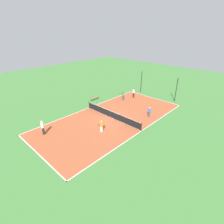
% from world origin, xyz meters
% --- Properties ---
extents(ground_plane, '(80.00, 80.00, 0.00)m').
position_xyz_m(ground_plane, '(0.00, 0.00, 0.00)').
color(ground_plane, '#47843D').
extents(court_surface, '(9.80, 20.93, 0.02)m').
position_xyz_m(court_surface, '(0.00, 0.00, 0.01)').
color(court_surface, '#B75633').
rests_on(court_surface, ground_plane).
extents(tennis_net, '(9.60, 0.10, 1.04)m').
position_xyz_m(tennis_net, '(0.00, 0.00, 0.55)').
color(tennis_net, black).
rests_on(tennis_net, court_surface).
extents(bench, '(0.36, 1.85, 0.45)m').
position_xyz_m(bench, '(-6.67, 2.73, 0.39)').
color(bench, olive).
rests_on(bench, ground_plane).
extents(player_far_green, '(0.76, 0.97, 1.54)m').
position_xyz_m(player_far_green, '(-3.12, 5.99, 0.90)').
color(player_far_green, '#4C4C51').
rests_on(player_far_green, court_surface).
extents(player_near_white, '(0.51, 0.51, 1.73)m').
position_xyz_m(player_near_white, '(-2.60, 8.22, 1.02)').
color(player_near_white, black).
rests_on(player_near_white, court_surface).
extents(player_center_orange, '(0.46, 0.97, 1.48)m').
position_xyz_m(player_center_orange, '(1.52, -3.39, 0.86)').
color(player_center_orange, white).
rests_on(player_center_orange, court_surface).
extents(player_near_blue, '(0.50, 0.50, 1.42)m').
position_xyz_m(player_near_blue, '(3.43, 3.75, 0.82)').
color(player_near_blue, '#4C4C51').
rests_on(player_near_blue, court_surface).
extents(player_far_white, '(0.48, 0.48, 1.75)m').
position_xyz_m(player_far_white, '(-2.92, -8.30, 1.03)').
color(player_far_white, black).
rests_on(player_far_white, court_surface).
extents(tennis_ball_left_sideline, '(0.07, 0.07, 0.07)m').
position_xyz_m(tennis_ball_left_sideline, '(1.99, -4.98, 0.06)').
color(tennis_ball_left_sideline, '#CCE033').
rests_on(tennis_ball_left_sideline, court_surface).
extents(tennis_ball_near_net, '(0.07, 0.07, 0.07)m').
position_xyz_m(tennis_ball_near_net, '(2.07, 6.74, 0.06)').
color(tennis_ball_near_net, '#CCE033').
rests_on(tennis_ball_near_net, court_surface).
extents(tennis_ball_right_alley, '(0.07, 0.07, 0.07)m').
position_xyz_m(tennis_ball_right_alley, '(-1.22, -6.72, 0.06)').
color(tennis_ball_right_alley, '#CCE033').
rests_on(tennis_ball_right_alley, court_surface).
extents(fence_post_back_left, '(0.12, 0.12, 3.94)m').
position_xyz_m(fence_post_back_left, '(-3.42, 11.62, 1.97)').
color(fence_post_back_left, black).
rests_on(fence_post_back_left, ground_plane).
extents(fence_post_back_right, '(0.12, 0.12, 3.94)m').
position_xyz_m(fence_post_back_right, '(3.42, 11.62, 1.97)').
color(fence_post_back_right, black).
rests_on(fence_post_back_right, ground_plane).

